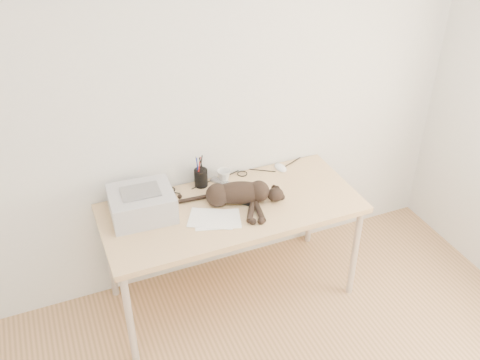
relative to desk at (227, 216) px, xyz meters
name	(u,v)px	position (x,y,z in m)	size (l,w,h in m)	color
wall_back	(209,100)	(0.00, 0.27, 0.69)	(3.50, 3.50, 0.00)	white
desk	(227,216)	(0.00, 0.00, 0.00)	(1.60, 0.70, 0.74)	#E5C786
printer	(142,204)	(-0.53, 0.03, 0.22)	(0.39, 0.34, 0.18)	#ACACB1
papers	(215,219)	(-0.14, -0.17, 0.14)	(0.35, 0.30, 0.01)	white
cat	(237,194)	(0.04, -0.07, 0.20)	(0.63, 0.42, 0.15)	black
mug	(224,176)	(0.06, 0.19, 0.17)	(0.09, 0.09, 0.08)	white
pen_cup	(201,177)	(-0.10, 0.20, 0.20)	(0.09, 0.09, 0.22)	black
remote_grey	(223,183)	(0.04, 0.16, 0.14)	(0.05, 0.17, 0.02)	slate
remote_black	(251,195)	(0.15, -0.04, 0.14)	(0.06, 0.20, 0.02)	black
mouse	(281,166)	(0.47, 0.19, 0.15)	(0.07, 0.12, 0.04)	white
cable_tangle	(214,180)	(0.00, 0.22, 0.14)	(1.36, 0.07, 0.01)	black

